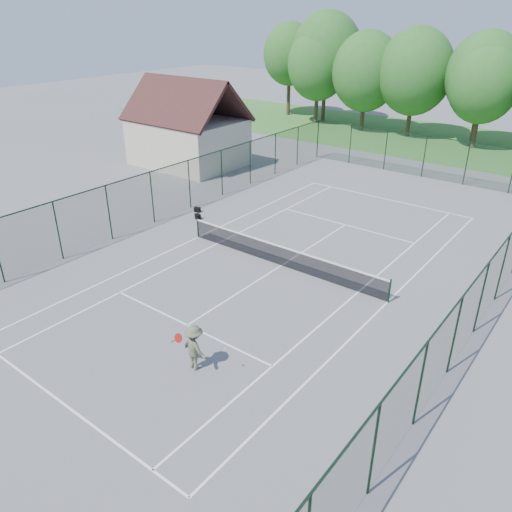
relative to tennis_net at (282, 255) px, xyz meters
The scene contains 10 objects.
ground 0.58m from the tennis_net, ahead, with size 140.00×140.00×0.00m, color slate.
grass_far 30.01m from the tennis_net, 90.00° to the left, with size 80.00×16.00×0.01m, color #418030.
court_lines 0.57m from the tennis_net, ahead, with size 11.05×23.85×0.01m.
tennis_net is the anchor object (origin of this frame).
fence_enclosure 0.98m from the tennis_net, ahead, with size 18.05×36.05×3.02m.
utility_building 19.04m from the tennis_net, 147.99° to the left, with size 8.60×6.27×6.63m.
tree_line_far 30.48m from the tennis_net, 90.00° to the left, with size 39.40×6.40×9.70m.
sports_bag_a 8.59m from the tennis_net, 161.66° to the left, with size 0.37×0.22×0.30m, color black.
sports_bag_b 7.56m from the tennis_net, 165.67° to the left, with size 0.40×0.25×0.31m, color black.
tennis_player 8.33m from the tennis_net, 75.69° to the right, with size 1.95×0.87×1.69m.
Camera 1 is at (12.07, -17.65, 11.09)m, focal length 35.00 mm.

